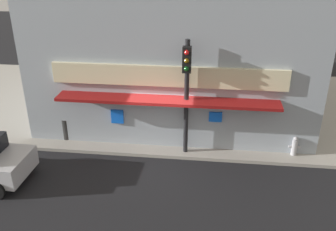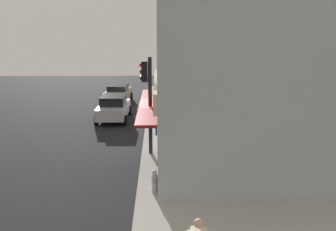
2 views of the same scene
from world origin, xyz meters
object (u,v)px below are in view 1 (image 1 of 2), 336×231
at_px(traffic_light, 187,84).
at_px(potted_plant_by_doorway, 131,110).
at_px(potted_plant_by_window, 160,123).
at_px(trash_can, 67,128).
at_px(fire_hydrant, 294,146).

xyz_separation_m(traffic_light, potted_plant_by_doorway, (-2.76, 2.57, -2.38)).
relative_size(traffic_light, potted_plant_by_window, 4.70).
bearing_deg(traffic_light, trash_can, 172.26).
distance_m(traffic_light, trash_can, 5.81).
height_order(fire_hydrant, potted_plant_by_doorway, potted_plant_by_doorway).
distance_m(trash_can, potted_plant_by_doorway, 3.07).
distance_m(traffic_light, fire_hydrant, 5.07).
height_order(traffic_light, potted_plant_by_doorway, traffic_light).
relative_size(fire_hydrant, potted_plant_by_window, 0.83).
height_order(traffic_light, potted_plant_by_window, traffic_light).
height_order(fire_hydrant, trash_can, trash_can).
xyz_separation_m(traffic_light, trash_can, (-5.19, 0.71, -2.52)).
distance_m(fire_hydrant, potted_plant_by_window, 5.67).
xyz_separation_m(trash_can, potted_plant_by_doorway, (2.43, 1.86, 0.13)).
bearing_deg(fire_hydrant, trash_can, 177.78).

